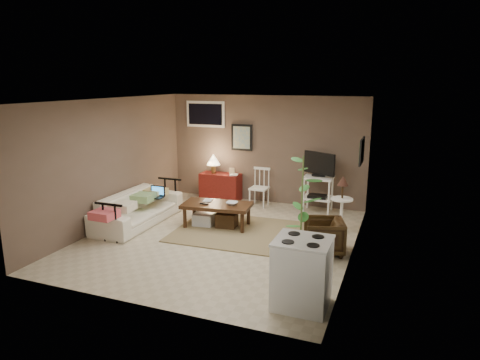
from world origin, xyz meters
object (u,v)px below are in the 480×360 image
at_px(red_console, 220,184).
at_px(tv_stand, 318,181).
at_px(side_table, 342,197).
at_px(spindle_chair, 259,188).
at_px(sofa, 138,203).
at_px(armchair, 324,234).
at_px(coffee_table, 217,213).
at_px(stove, 302,273).
at_px(potted_plant, 302,209).

distance_m(red_console, tv_stand, 2.33).
bearing_deg(tv_stand, side_table, -58.62).
bearing_deg(red_console, spindle_chair, -7.19).
relative_size(red_console, tv_stand, 0.84).
xyz_separation_m(sofa, side_table, (3.73, 0.95, 0.24)).
bearing_deg(side_table, red_console, 158.18).
height_order(side_table, armchair, side_table).
xyz_separation_m(coffee_table, stove, (2.17, -2.28, 0.17)).
distance_m(coffee_table, spindle_chair, 1.67).
height_order(armchair, stove, stove).
bearing_deg(potted_plant, red_console, 131.13).
height_order(tv_stand, armchair, tv_stand).
bearing_deg(red_console, stove, -54.63).
relative_size(spindle_chair, stove, 0.95).
bearing_deg(coffee_table, stove, -46.46).
relative_size(sofa, tv_stand, 1.63).
bearing_deg(stove, potted_plant, 104.18).
distance_m(spindle_chair, tv_stand, 1.33).
bearing_deg(spindle_chair, tv_stand, -0.28).
xyz_separation_m(red_console, potted_plant, (2.61, -2.99, 0.54)).
xyz_separation_m(red_console, armchair, (2.83, -2.29, -0.06)).
distance_m(sofa, stove, 4.14).
relative_size(coffee_table, side_table, 1.28).
relative_size(coffee_table, potted_plant, 0.78).
bearing_deg(red_console, potted_plant, -48.87).
bearing_deg(spindle_chair, side_table, -28.52).
bearing_deg(coffee_table, armchair, -13.71).
bearing_deg(armchair, side_table, 156.59).
bearing_deg(tv_stand, red_console, 176.68).
relative_size(spindle_chair, armchair, 1.35).
bearing_deg(spindle_chair, sofa, -131.88).
bearing_deg(armchair, potted_plant, -34.81).
xyz_separation_m(red_console, tv_stand, (2.31, -0.13, 0.30)).
distance_m(red_console, side_table, 3.18).
bearing_deg(tv_stand, coffee_table, -134.31).
bearing_deg(sofa, coffee_table, -76.41).
relative_size(side_table, potted_plant, 0.61).
relative_size(tv_stand, stove, 1.45).
bearing_deg(side_table, sofa, -165.66).
relative_size(sofa, armchair, 3.36).
xyz_separation_m(sofa, red_console, (0.79, 2.13, -0.03)).
height_order(sofa, red_console, red_console).
height_order(sofa, armchair, sofa).
bearing_deg(armchair, red_console, -146.41).
bearing_deg(red_console, side_table, -21.82).
bearing_deg(spindle_chair, stove, -64.55).
bearing_deg(potted_plant, spindle_chair, 119.22).
relative_size(armchair, stove, 0.71).
bearing_deg(armchair, stove, -15.79).
distance_m(sofa, spindle_chair, 2.69).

